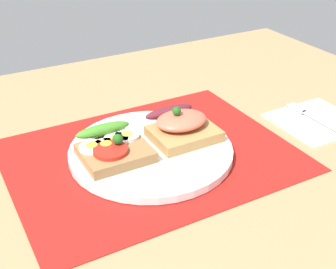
% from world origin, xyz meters
% --- Properties ---
extents(ground_plane, '(1.20, 0.90, 0.03)m').
position_xyz_m(ground_plane, '(0.00, 0.00, -0.02)').
color(ground_plane, tan).
extents(placemat, '(0.43, 0.33, 0.00)m').
position_xyz_m(placemat, '(0.00, 0.00, 0.00)').
color(placemat, '#A71A15').
rests_on(placemat, ground_plane).
extents(plate, '(0.25, 0.25, 0.01)m').
position_xyz_m(plate, '(0.00, 0.00, 0.01)').
color(plate, white).
rests_on(plate, placemat).
extents(sandwich_egg_tomato, '(0.10, 0.10, 0.04)m').
position_xyz_m(sandwich_egg_tomato, '(-0.06, 0.01, 0.03)').
color(sandwich_egg_tomato, olive).
rests_on(sandwich_egg_tomato, plate).
extents(sandwich_salmon, '(0.10, 0.10, 0.05)m').
position_xyz_m(sandwich_salmon, '(0.06, 0.01, 0.03)').
color(sandwich_salmon, '#AD7F47').
rests_on(sandwich_salmon, plate).
extents(napkin, '(0.14, 0.13, 0.01)m').
position_xyz_m(napkin, '(0.31, -0.04, 0.00)').
color(napkin, white).
rests_on(napkin, ground_plane).
extents(fork, '(0.02, 0.14, 0.00)m').
position_xyz_m(fork, '(0.31, -0.04, 0.01)').
color(fork, '#B7B7BC').
rests_on(fork, napkin).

